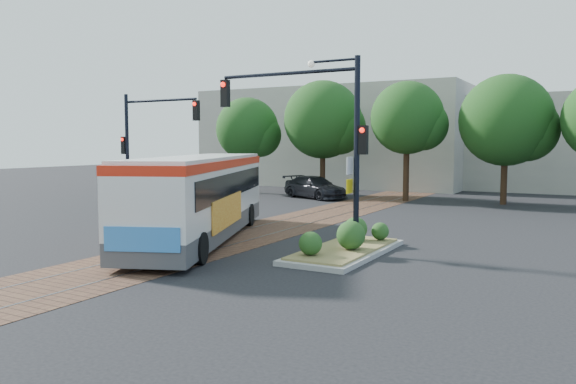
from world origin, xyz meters
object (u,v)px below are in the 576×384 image
object	(u,v)px
city_bus	(201,193)
signal_pole_left	(143,136)
traffic_island	(346,244)
signal_pole_main	(321,123)
parked_car	(315,187)
officer	(138,190)

from	to	relation	value
city_bus	signal_pole_left	bearing A→B (deg)	123.79
traffic_island	signal_pole_main	size ratio (longest dim) A/B	0.87
traffic_island	signal_pole_left	distance (m)	14.50
signal_pole_main	traffic_island	bearing A→B (deg)	-5.36
parked_car	traffic_island	bearing A→B (deg)	-125.86
traffic_island	city_bus	bearing A→B (deg)	-178.51
signal_pole_main	signal_pole_left	size ratio (longest dim) A/B	1.00
officer	parked_car	distance (m)	11.09
signal_pole_left	officer	xyz separation A→B (m)	(-2.41, 1.98, -2.97)
traffic_island	signal_pole_left	xyz separation A→B (m)	(-13.19, 4.89, 3.54)
signal_pole_left	officer	distance (m)	4.31
city_bus	signal_pole_left	distance (m)	9.30
city_bus	signal_pole_left	size ratio (longest dim) A/B	1.90
officer	parked_car	xyz separation A→B (m)	(6.68, 8.85, -0.19)
city_bus	traffic_island	size ratio (longest dim) A/B	2.19
signal_pole_left	parked_car	world-z (taller)	signal_pole_left
signal_pole_main	parked_car	distance (m)	17.89
signal_pole_left	officer	world-z (taller)	signal_pole_left
signal_pole_main	signal_pole_left	world-z (taller)	signal_pole_main
signal_pole_main	officer	xyz separation A→B (m)	(-14.64, 6.79, -3.27)
officer	traffic_island	bearing A→B (deg)	151.68
signal_pole_main	officer	size ratio (longest dim) A/B	3.36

